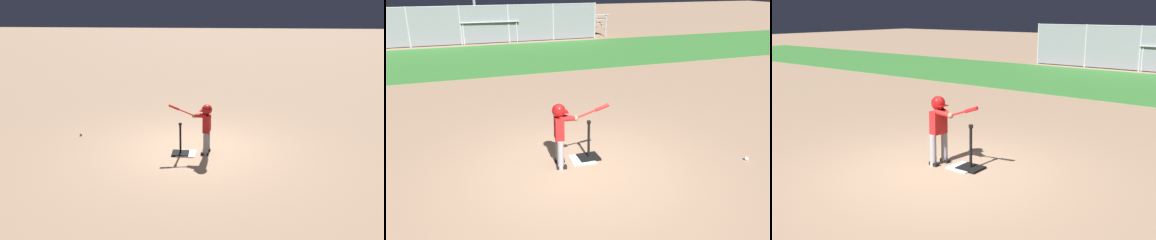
{
  "view_description": "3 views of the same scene",
  "coord_description": "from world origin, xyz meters",
  "views": [
    {
      "loc": [
        -0.6,
        8.53,
        3.46
      ],
      "look_at": [
        0.04,
        0.02,
        0.77
      ],
      "focal_mm": 35.0,
      "sensor_mm": 36.0,
      "label": 1
    },
    {
      "loc": [
        -2.06,
        -5.79,
        3.26
      ],
      "look_at": [
        0.06,
        0.26,
        0.84
      ],
      "focal_mm": 35.0,
      "sensor_mm": 36.0,
      "label": 2
    },
    {
      "loc": [
        4.55,
        -5.5,
        2.61
      ],
      "look_at": [
        -0.01,
        0.53,
        0.77
      ],
      "focal_mm": 42.0,
      "sensor_mm": 36.0,
      "label": 3
    }
  ],
  "objects": [
    {
      "name": "baseball",
      "position": [
        3.12,
        -0.78,
        0.04
      ],
      "size": [
        0.07,
        0.07,
        0.07
      ],
      "primitive_type": "sphere",
      "color": "white",
      "rests_on": "ground_plane"
    },
    {
      "name": "grass_outfield_strip",
      "position": [
        0.0,
        10.9,
        0.01
      ],
      "size": [
        56.0,
        6.98,
        0.02
      ],
      "primitive_type": "cube",
      "color": "#33702D",
      "rests_on": "ground_plane"
    },
    {
      "name": "ground_plane",
      "position": [
        0.0,
        0.0,
        0.0
      ],
      "size": [
        90.0,
        90.0,
        0.0
      ],
      "primitive_type": "plane",
      "color": "#93755B"
    },
    {
      "name": "backstop_fence",
      "position": [
        -0.0,
        15.02,
        1.05
      ],
      "size": [
        12.63,
        0.08,
        2.01
      ],
      "color": "#9E9EA3",
      "rests_on": "ground_plane"
    },
    {
      "name": "home_plate",
      "position": [
        0.16,
        0.29,
        0.01
      ],
      "size": [
        0.47,
        0.47,
        0.02
      ],
      "primitive_type": "cube",
      "rotation": [
        0.0,
        0.0,
        -0.07
      ],
      "color": "white",
      "rests_on": "ground_plane"
    },
    {
      "name": "bleachers_far_left",
      "position": [
        0.29,
        16.04,
        0.58
      ],
      "size": [
        3.09,
        2.44,
        1.18
      ],
      "color": "#ADAFB7",
      "rests_on": "ground_plane"
    },
    {
      "name": "batter_child",
      "position": [
        -0.29,
        0.2,
        0.77
      ],
      "size": [
        1.04,
        0.39,
        1.21
      ],
      "color": "gray",
      "rests_on": "ground_plane"
    },
    {
      "name": "bleachers_far_right",
      "position": [
        5.28,
        16.3,
        0.66
      ],
      "size": [
        4.0,
        2.56,
        1.35
      ],
      "color": "#ADAFB7",
      "rests_on": "ground_plane"
    },
    {
      "name": "batting_tee",
      "position": [
        0.3,
        0.31,
        0.12
      ],
      "size": [
        0.4,
        0.36,
        0.78
      ],
      "color": "black",
      "rests_on": "ground_plane"
    }
  ]
}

